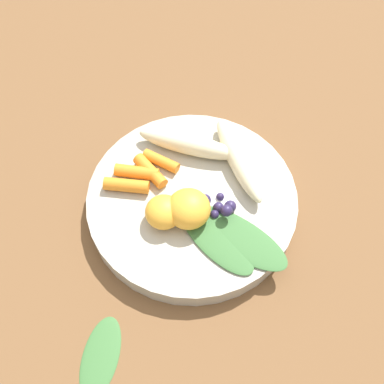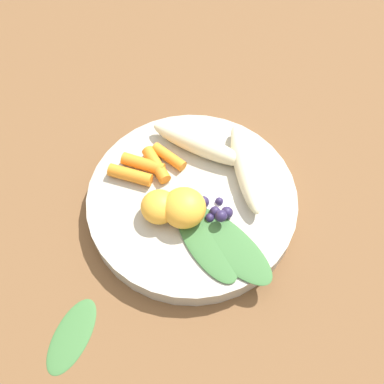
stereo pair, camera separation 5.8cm
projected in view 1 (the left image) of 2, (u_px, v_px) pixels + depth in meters
name	position (u px, v px, depth m)	size (l,w,h in m)	color
ground_plane	(192.00, 207.00, 0.62)	(2.40, 2.40, 0.00)	brown
bowl	(192.00, 202.00, 0.60)	(0.26, 0.26, 0.03)	#B2AD9E
banana_peeled_left	(189.00, 144.00, 0.62)	(0.13, 0.03, 0.03)	beige
banana_peeled_right	(239.00, 159.00, 0.60)	(0.13, 0.03, 0.03)	beige
orange_segment_near	(189.00, 209.00, 0.56)	(0.05, 0.05, 0.04)	#F4A833
orange_segment_far	(164.00, 212.00, 0.56)	(0.04, 0.04, 0.03)	#F4A833
carrot_front	(161.00, 161.00, 0.61)	(0.01, 0.01, 0.05)	orange
carrot_mid_left	(152.00, 169.00, 0.60)	(0.02, 0.02, 0.05)	orange
carrot_mid_right	(137.00, 172.00, 0.60)	(0.02, 0.02, 0.06)	orange
carrot_rear	(126.00, 185.00, 0.59)	(0.02, 0.02, 0.06)	orange
blueberry_pile	(218.00, 207.00, 0.57)	(0.05, 0.05, 0.03)	#2D234C
coconut_shred_patch	(217.00, 197.00, 0.59)	(0.04, 0.04, 0.00)	white
kale_leaf_left	(216.00, 238.00, 0.56)	(0.12, 0.05, 0.01)	#3D7038
kale_leaf_right	(237.00, 237.00, 0.56)	(0.13, 0.05, 0.01)	#3D7038
kale_leaf_stray	(100.00, 356.00, 0.52)	(0.09, 0.04, 0.01)	#3D7038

